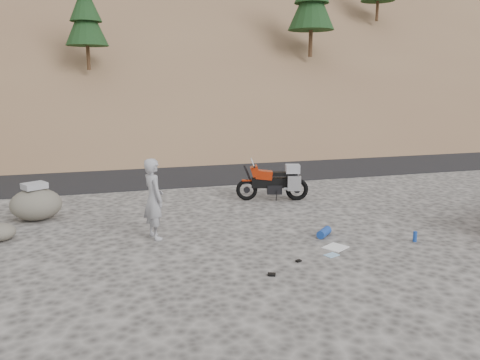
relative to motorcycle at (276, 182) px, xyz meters
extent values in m
plane|color=#3F3D3B|center=(-1.54, -3.03, -0.57)|extent=(140.00, 140.00, 0.00)
cube|color=black|center=(-1.54, 5.97, -0.57)|extent=(120.00, 7.00, 0.05)
cube|color=brown|center=(0.46, 26.97, 7.43)|extent=(110.00, 51.90, 46.72)
cube|color=brown|center=(0.46, 26.97, 7.73)|extent=(110.00, 43.28, 36.46)
cylinder|color=#322012|center=(-5.54, 10.97, 4.33)|extent=(0.17, 0.17, 1.40)
cone|color=black|center=(-5.54, 10.97, 5.87)|extent=(2.00, 2.00, 2.25)
cone|color=black|center=(-5.54, 10.97, 6.72)|extent=(1.50, 1.50, 1.76)
cylinder|color=#322012|center=(6.46, 11.97, 5.37)|extent=(0.22, 0.22, 1.82)
cone|color=black|center=(6.46, 11.97, 7.38)|extent=(2.60, 2.60, 2.92)
cylinder|color=#322012|center=(12.46, 14.97, 7.75)|extent=(0.18, 0.18, 1.54)
torus|color=black|center=(-0.86, 0.23, -0.24)|extent=(0.67, 0.28, 0.66)
cylinder|color=black|center=(-0.86, 0.23, -0.24)|extent=(0.21, 0.11, 0.20)
torus|color=black|center=(0.65, -0.17, -0.24)|extent=(0.72, 0.31, 0.70)
cylinder|color=black|center=(0.65, -0.17, -0.24)|extent=(0.23, 0.13, 0.22)
cylinder|color=black|center=(-0.79, 0.21, 0.13)|extent=(0.38, 0.15, 0.82)
cylinder|color=black|center=(-0.65, 0.17, 0.52)|extent=(0.20, 0.61, 0.04)
cube|color=black|center=(-0.13, 0.04, -0.02)|extent=(1.23, 0.54, 0.30)
cube|color=black|center=(-0.04, 0.01, -0.22)|extent=(0.51, 0.41, 0.28)
cube|color=maroon|center=(-0.36, 0.09, 0.23)|extent=(0.59, 0.42, 0.31)
cube|color=maroon|center=(-0.62, 0.16, 0.36)|extent=(0.38, 0.41, 0.36)
cube|color=silver|center=(-0.69, 0.18, 0.62)|extent=(0.19, 0.32, 0.26)
cube|color=black|center=(0.11, -0.03, 0.25)|extent=(0.59, 0.35, 0.12)
cube|color=black|center=(0.48, -0.12, 0.21)|extent=(0.39, 0.26, 0.10)
cube|color=silver|center=(0.45, -0.39, 0.01)|extent=(0.42, 0.22, 0.45)
cube|color=silver|center=(0.58, 0.12, 0.01)|extent=(0.42, 0.22, 0.45)
cube|color=#98979D|center=(0.50, -0.13, 0.42)|extent=(0.49, 0.44, 0.26)
cube|color=maroon|center=(-0.86, 0.23, 0.06)|extent=(0.32, 0.19, 0.04)
cylinder|color=black|center=(-0.03, -0.18, -0.39)|extent=(0.08, 0.21, 0.37)
cylinder|color=silver|center=(0.42, -0.25, -0.17)|extent=(0.47, 0.20, 0.13)
imported|color=#98979D|center=(-3.98, -2.63, -0.57)|extent=(0.62, 0.79, 1.89)
ellipsoid|color=#524E46|center=(-6.83, -0.26, -0.15)|extent=(1.59, 1.47, 0.85)
cube|color=#98979D|center=(-6.83, -0.26, 0.37)|extent=(0.81, 0.76, 0.18)
ellipsoid|color=#524E46|center=(-7.41, -1.84, -0.37)|extent=(0.84, 0.80, 0.41)
cube|color=white|center=(-0.22, -4.41, -0.56)|extent=(0.62, 0.61, 0.02)
cylinder|color=#183D94|center=(-0.12, -3.63, -0.47)|extent=(0.49, 0.48, 0.20)
cylinder|color=#183D94|center=(1.71, -4.55, -0.45)|extent=(0.11, 0.11, 0.24)
cube|color=black|center=(-2.10, -5.46, -0.55)|extent=(0.18, 0.16, 0.04)
cube|color=black|center=(-1.33, -4.95, -0.55)|extent=(0.13, 0.11, 0.04)
cube|color=#8CB7D9|center=(-0.52, -4.81, -0.56)|extent=(0.35, 0.30, 0.01)
camera|label=1|loc=(-4.96, -13.22, 2.97)|focal=35.00mm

